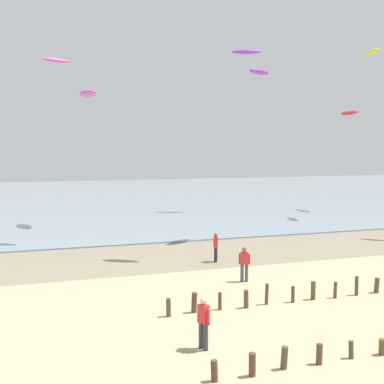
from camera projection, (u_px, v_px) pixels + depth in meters
name	position (u px, v px, depth m)	size (l,w,h in m)	color
wet_sand_strip	(149.00, 257.00, 30.93)	(120.00, 8.23, 0.01)	gray
sea	(75.00, 198.00, 67.77)	(160.00, 70.00, 0.10)	#7F939E
groyne_far	(328.00, 289.00, 22.43)	(14.34, 0.37, 0.93)	brown
person_nearest_camera	(203.00, 322.00, 16.66)	(0.34, 0.53, 1.71)	#383842
person_by_waterline	(216.00, 246.00, 29.59)	(0.37, 0.50, 1.71)	#232328
person_left_flank	(244.00, 263.00, 25.19)	(0.51, 0.37, 1.71)	#4C4C56
kite_aloft_0	(88.00, 94.00, 42.59)	(3.29, 1.05, 0.53)	#E54C99
kite_aloft_1	(56.00, 60.00, 47.89)	(2.69, 0.86, 0.43)	#E54C99
kite_aloft_2	(372.00, 52.00, 46.97)	(2.61, 0.84, 0.42)	yellow
kite_aloft_6	(259.00, 72.00, 35.81)	(2.25, 0.72, 0.36)	purple
kite_aloft_7	(246.00, 52.00, 52.09)	(2.97, 0.95, 0.48)	purple
kite_aloft_10	(349.00, 113.00, 53.22)	(2.89, 0.93, 0.46)	red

